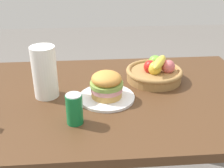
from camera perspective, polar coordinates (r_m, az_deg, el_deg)
name	(u,v)px	position (r m, az deg, el deg)	size (l,w,h in m)	color
dining_table	(115,112)	(1.38, 0.69, -5.76)	(1.40, 0.90, 0.75)	#4C301C
plate	(107,97)	(1.29, -1.08, -2.70)	(0.26, 0.26, 0.01)	white
sandwich	(107,84)	(1.26, -1.10, -0.09)	(0.15, 0.15, 0.12)	tan
soda_can	(74,109)	(1.10, -7.62, -5.04)	(0.07, 0.07, 0.13)	#147238
fruit_basket	(155,72)	(1.47, 8.65, 2.41)	(0.29, 0.29, 0.14)	#9E7542
paper_towel_roll	(45,72)	(1.30, -13.46, 2.34)	(0.11, 0.11, 0.24)	white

